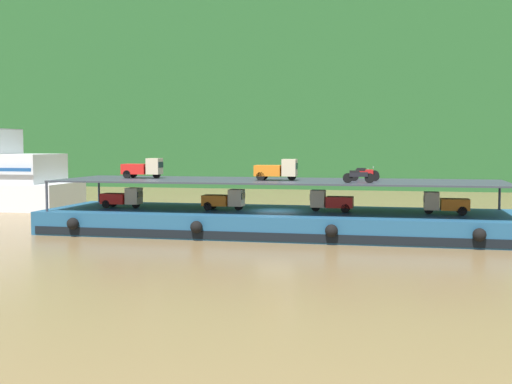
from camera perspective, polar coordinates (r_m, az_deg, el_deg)
ground_plane at (r=43.10m, az=1.77°, el=-3.61°), size 400.00×400.00×0.00m
hillside_far_bank at (r=103.93m, az=8.08°, el=13.28°), size 143.62×36.64×39.93m
cargo_barge at (r=42.98m, az=1.77°, el=-2.62°), size 30.51×9.08×1.50m
cargo_rack at (r=42.78m, az=1.78°, el=0.96°), size 28.91×7.68×2.00m
mini_truck_lower_stern at (r=45.65m, az=-11.54°, el=-0.50°), size 2.77×1.25×1.38m
mini_truck_lower_aft at (r=43.28m, az=-2.78°, el=-0.66°), size 2.78×1.26×1.38m
mini_truck_lower_mid at (r=42.42m, az=6.54°, el=-0.78°), size 2.75×1.21×1.38m
mini_truck_lower_fore at (r=42.12m, az=16.15°, el=-0.95°), size 2.76×1.23×1.38m
mini_truck_upper_stern at (r=45.98m, az=-9.80°, el=2.06°), size 2.75×1.22×1.38m
mini_truck_upper_mid at (r=42.40m, az=1.82°, el=1.95°), size 2.75×1.22×1.38m
motorcycle_upper_port at (r=39.80m, az=8.89°, el=1.39°), size 1.90×0.55×0.87m
motorcycle_upper_centre at (r=42.09m, az=9.39°, el=1.53°), size 1.90×0.55×0.87m
motorcycle_upper_stbd at (r=44.39m, az=9.43°, el=1.66°), size 1.90×0.55×0.87m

